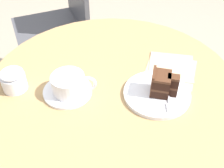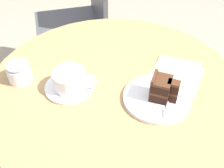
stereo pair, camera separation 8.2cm
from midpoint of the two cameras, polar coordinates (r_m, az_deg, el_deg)
cafe_table at (r=0.96m, az=2.94°, el=-4.89°), size 0.81×0.81×0.70m
saucer at (r=0.87m, az=-6.06°, el=-0.75°), size 0.15×0.15×0.01m
coffee_cup at (r=0.84m, az=-5.74°, el=0.76°), size 0.13×0.10×0.06m
teaspoon at (r=0.83m, az=-7.24°, el=-2.44°), size 0.10×0.04×0.00m
cake_plate at (r=0.85m, az=11.87°, el=-2.95°), size 0.20×0.20×0.01m
cake_slice at (r=0.82m, az=13.05°, el=-1.03°), size 0.09×0.07×0.08m
fork at (r=0.82m, az=14.06°, el=-4.28°), size 0.02×0.13×0.00m
napkin at (r=0.95m, az=15.38°, el=1.81°), size 0.20×0.21×0.00m
cafe_chair at (r=1.63m, az=-4.35°, el=14.65°), size 0.49×0.49×0.90m
sugar_pot at (r=0.91m, az=-16.03°, el=2.44°), size 0.07×0.07×0.07m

